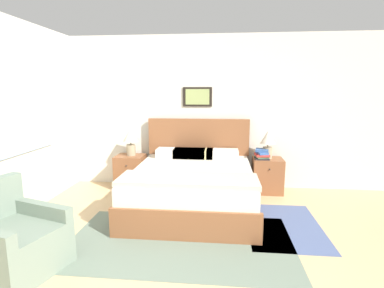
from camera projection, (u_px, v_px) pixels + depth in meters
wall_back at (197, 112)px, 5.19m from camera, size 6.84×0.09×2.60m
wall_left at (10, 121)px, 3.80m from camera, size 0.08×5.63×2.60m
area_rug_main at (180, 241)px, 3.36m from camera, size 2.50×1.46×0.01m
area_rug_bedside at (283, 225)px, 3.77m from camera, size 0.91×1.37×0.01m
bed at (193, 185)px, 4.33m from camera, size 1.73×2.01×1.20m
armchair at (12, 241)px, 2.81m from camera, size 0.97×0.90×0.83m
nightstand_near_window at (131, 172)px, 5.20m from camera, size 0.48×0.44×0.57m
nightstand_by_door at (267, 175)px, 4.97m from camera, size 0.48×0.44×0.57m
table_lamp_near_window at (131, 139)px, 5.11m from camera, size 0.25×0.25×0.46m
table_lamp_by_door at (268, 141)px, 4.88m from camera, size 0.25×0.25×0.46m
book_thick_bottom at (262, 158)px, 4.89m from camera, size 0.23×0.22×0.02m
book_hardcover_middle at (262, 157)px, 4.88m from camera, size 0.21×0.23×0.03m
book_novel_upper at (262, 155)px, 4.87m from camera, size 0.23×0.26×0.04m
book_slim_near_top at (262, 152)px, 4.87m from camera, size 0.19×0.26×0.04m
book_paperback_top at (262, 150)px, 4.86m from camera, size 0.23×0.23×0.04m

